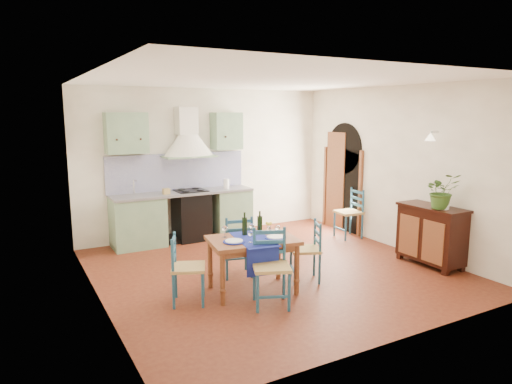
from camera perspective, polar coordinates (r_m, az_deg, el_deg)
floor at (r=7.00m, az=2.07°, el=-9.67°), size 5.00×5.00×0.00m
back_wall at (r=8.57m, az=-8.52°, el=1.08°), size 5.00×0.96×2.80m
right_wall at (r=8.43m, az=15.83°, el=2.64°), size 0.26×5.00×2.80m
left_wall at (r=5.80m, az=-19.51°, el=-0.04°), size 0.04×5.00×2.80m
ceiling at (r=6.62m, az=2.23°, el=13.88°), size 5.00×5.00×0.01m
dining_table at (r=6.01m, az=-0.38°, el=-6.59°), size 1.24×0.96×1.04m
chair_near at (r=5.64m, az=1.89°, el=-9.31°), size 0.58×0.58×0.94m
chair_far at (r=6.62m, az=-2.39°, el=-6.59°), size 0.51×0.51×0.90m
chair_left at (r=5.76m, az=-8.76°, el=-9.40°), size 0.53×0.53×0.87m
chair_right at (r=6.49m, az=6.43°, el=-7.21°), size 0.53×0.53×0.86m
chair_spare at (r=8.82m, az=11.67°, el=-2.53°), size 0.47×0.47×0.93m
sideboard at (r=7.57m, az=21.04°, el=-4.82°), size 0.50×1.05×0.94m
potted_plant at (r=7.28m, az=22.21°, el=0.12°), size 0.61×0.58×0.53m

